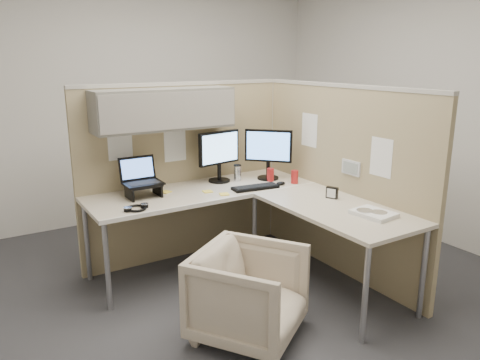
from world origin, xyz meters
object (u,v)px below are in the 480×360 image
desk (250,202)px  office_chair (249,290)px  keyboard (255,187)px  monitor_left (219,152)px

desk → office_chair: bearing=-123.7°
desk → office_chair: 0.92m
keyboard → monitor_left: bearing=117.6°
desk → keyboard: bearing=47.3°
desk → monitor_left: monitor_left is taller
monitor_left → keyboard: monitor_left is taller
desk → office_chair: desk is taller
office_chair → desk: bearing=22.2°
desk → office_chair: size_ratio=2.94×
monitor_left → keyboard: (0.14, -0.38, -0.26)m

